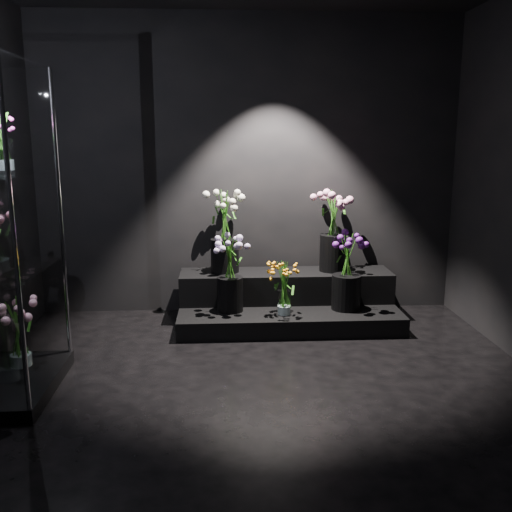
{
  "coord_description": "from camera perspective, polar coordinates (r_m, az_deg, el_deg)",
  "views": [
    {
      "loc": [
        -0.24,
        -3.46,
        1.71
      ],
      "look_at": [
        0.03,
        1.2,
        0.71
      ],
      "focal_mm": 40.0,
      "sensor_mm": 36.0,
      "label": 1
    }
  ],
  "objects": [
    {
      "name": "display_riser",
      "position": [
        5.32,
        3.12,
        -4.57
      ],
      "size": [
        1.98,
        0.88,
        0.44
      ],
      "color": "black",
      "rests_on": "floor"
    },
    {
      "name": "bouquet_pink_roses",
      "position": [
        5.36,
        7.73,
        3.05
      ],
      "size": [
        0.41,
        0.41,
        0.75
      ],
      "rotation": [
        0.0,
        0.0,
        0.13
      ],
      "color": "black",
      "rests_on": "display_riser"
    },
    {
      "name": "bouquet_purple",
      "position": [
        5.12,
        9.08,
        -1.18
      ],
      "size": [
        0.45,
        0.45,
        0.69
      ],
      "rotation": [
        0.0,
        0.0,
        -0.42
      ],
      "color": "black",
      "rests_on": "display_riser"
    },
    {
      "name": "wall_front",
      "position": [
        1.51,
        6.04,
        0.34
      ],
      "size": [
        4.0,
        0.0,
        4.0
      ],
      "primitive_type": "plane",
      "rotation": [
        -1.57,
        0.0,
        0.0
      ],
      "color": "black",
      "rests_on": "floor"
    },
    {
      "name": "floor",
      "position": [
        3.86,
        0.64,
        -14.11
      ],
      "size": [
        4.0,
        4.0,
        0.0
      ],
      "primitive_type": "plane",
      "color": "black",
      "rests_on": "ground"
    },
    {
      "name": "bouquet_cream_roses",
      "position": [
        5.28,
        -3.17,
        2.98
      ],
      "size": [
        0.41,
        0.41,
        0.77
      ],
      "rotation": [
        0.0,
        0.0,
        -0.07
      ],
      "color": "black",
      "rests_on": "display_riser"
    },
    {
      "name": "bouquet_orange_bells",
      "position": [
        4.94,
        2.85,
        -3.14
      ],
      "size": [
        0.32,
        0.32,
        0.47
      ],
      "rotation": [
        0.0,
        0.0,
        0.35
      ],
      "color": "white",
      "rests_on": "display_riser"
    },
    {
      "name": "bouquet_case_magenta",
      "position": [
        4.08,
        -23.96,
        10.48
      ],
      "size": [
        0.23,
        0.23,
        0.36
      ],
      "rotation": [
        0.0,
        0.0,
        0.07
      ],
      "color": "white",
      "rests_on": "display_case"
    },
    {
      "name": "bouquet_lilac",
      "position": [
        5.0,
        -2.63,
        -1.18
      ],
      "size": [
        0.37,
        0.37,
        0.67
      ],
      "rotation": [
        0.0,
        0.0,
        0.01
      ],
      "color": "black",
      "rests_on": "display_riser"
    },
    {
      "name": "bouquet_case_base_pink",
      "position": [
        4.35,
        -22.66,
        -6.94
      ],
      "size": [
        0.41,
        0.41,
        0.49
      ],
      "rotation": [
        0.0,
        0.0,
        -0.42
      ],
      "color": "white",
      "rests_on": "display_case"
    },
    {
      "name": "wall_back",
      "position": [
        5.47,
        -0.8,
        8.88
      ],
      "size": [
        4.0,
        0.0,
        4.0
      ],
      "primitive_type": "plane",
      "rotation": [
        1.57,
        0.0,
        0.0
      ],
      "color": "black",
      "rests_on": "floor"
    }
  ]
}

